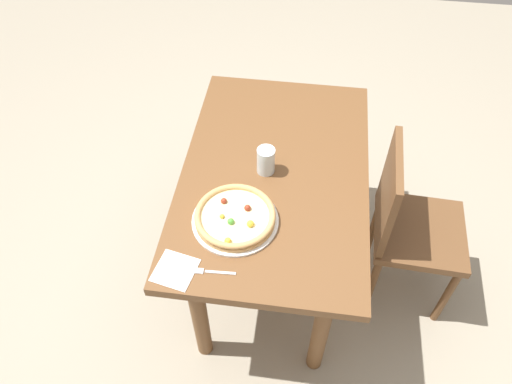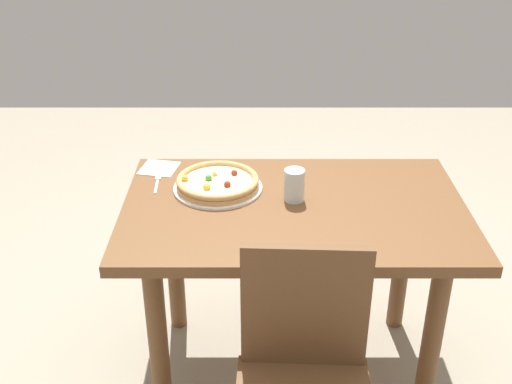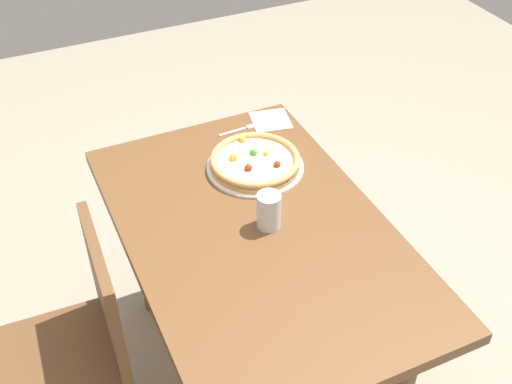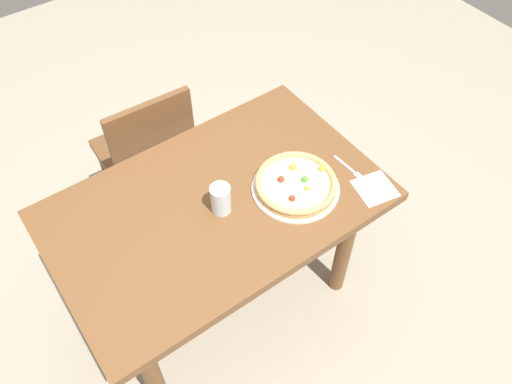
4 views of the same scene
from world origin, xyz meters
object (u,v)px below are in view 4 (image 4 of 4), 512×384
(fork, at_px, (352,170))
(napkin, at_px, (375,188))
(chair_near, at_px, (149,154))
(dining_table, at_px, (218,221))
(plate, at_px, (295,188))
(drinking_glass, at_px, (222,198))
(pizza, at_px, (296,183))

(fork, height_order, napkin, fork)
(chair_near, bearing_deg, dining_table, -87.27)
(chair_near, height_order, plate, chair_near)
(dining_table, relative_size, fork, 7.40)
(dining_table, xyz_separation_m, drinking_glass, (-0.00, 0.04, 0.18))
(pizza, relative_size, fork, 1.86)
(dining_table, relative_size, pizza, 3.98)
(chair_near, height_order, drinking_glass, chair_near)
(dining_table, distance_m, napkin, 0.61)
(plate, xyz_separation_m, drinking_glass, (0.28, -0.08, 0.05))
(pizza, height_order, napkin, pizza)
(pizza, distance_m, napkin, 0.30)
(drinking_glass, bearing_deg, napkin, 153.56)
(fork, xyz_separation_m, drinking_glass, (0.51, -0.14, 0.06))
(chair_near, xyz_separation_m, pizza, (-0.28, 0.72, 0.29))
(dining_table, height_order, chair_near, chair_near)
(plate, relative_size, drinking_glass, 2.79)
(dining_table, distance_m, drinking_glass, 0.18)
(dining_table, relative_size, chair_near, 1.38)
(plate, distance_m, drinking_glass, 0.29)
(drinking_glass, bearing_deg, chair_near, -89.41)
(chair_near, height_order, napkin, chair_near)
(fork, height_order, drinking_glass, drinking_glass)
(plate, height_order, drinking_glass, drinking_glass)
(dining_table, height_order, drinking_glass, drinking_glass)
(drinking_glass, bearing_deg, pizza, 163.39)
(dining_table, distance_m, plate, 0.33)
(pizza, bearing_deg, napkin, 144.14)
(dining_table, bearing_deg, drinking_glass, 95.47)
(plate, xyz_separation_m, fork, (-0.23, 0.06, -0.00))
(fork, bearing_deg, chair_near, -149.25)
(dining_table, xyz_separation_m, plate, (-0.28, 0.12, 0.12))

